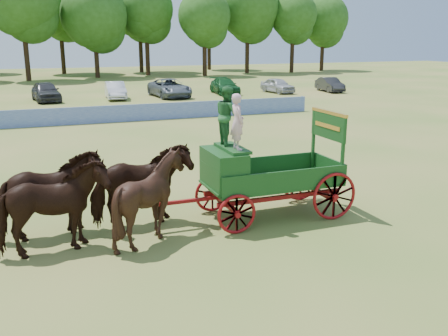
% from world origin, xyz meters
% --- Properties ---
extents(ground, '(160.00, 160.00, 0.00)m').
position_xyz_m(ground, '(0.00, 0.00, 0.00)').
color(ground, '#9B8146').
rests_on(ground, ground).
extents(horse_lead_left, '(2.85, 1.60, 2.28)m').
position_xyz_m(horse_lead_left, '(-5.90, -1.13, 1.14)').
color(horse_lead_left, black).
rests_on(horse_lead_left, ground).
extents(horse_lead_right, '(2.85, 1.62, 2.28)m').
position_xyz_m(horse_lead_right, '(-5.90, -0.03, 1.14)').
color(horse_lead_right, black).
rests_on(horse_lead_right, ground).
extents(horse_wheel_left, '(2.26, 2.06, 2.28)m').
position_xyz_m(horse_wheel_left, '(-3.50, -1.13, 1.14)').
color(horse_wheel_left, black).
rests_on(horse_wheel_left, ground).
extents(horse_wheel_right, '(2.80, 1.48, 2.28)m').
position_xyz_m(horse_wheel_right, '(-3.50, -0.03, 1.14)').
color(horse_wheel_right, black).
rests_on(horse_wheel_right, ground).
extents(farm_dray, '(6.00, 2.00, 3.78)m').
position_xyz_m(farm_dray, '(-0.55, -0.54, 1.66)').
color(farm_dray, '#9C0F10').
rests_on(farm_dray, ground).
extents(sponsor_banner, '(26.00, 0.08, 1.05)m').
position_xyz_m(sponsor_banner, '(-1.00, 18.00, 0.53)').
color(sponsor_banner, '#1D3BA0').
rests_on(sponsor_banner, ground).
extents(parked_cars, '(49.29, 7.89, 1.62)m').
position_xyz_m(parked_cars, '(-4.09, 29.88, 0.76)').
color(parked_cars, silver).
rests_on(parked_cars, ground).
extents(treeline, '(89.90, 24.60, 14.93)m').
position_xyz_m(treeline, '(-4.23, 59.54, 9.20)').
color(treeline, '#382314').
rests_on(treeline, ground).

